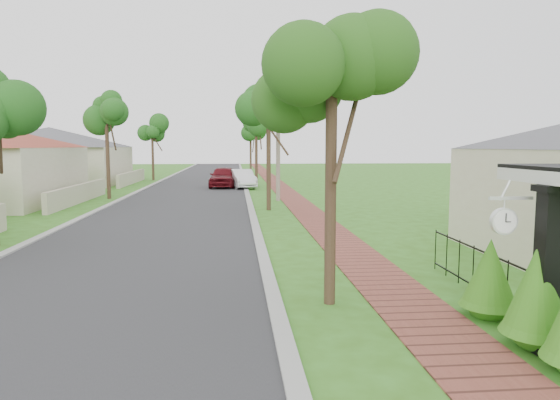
{
  "coord_description": "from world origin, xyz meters",
  "views": [
    {
      "loc": [
        -0.09,
        -7.91,
        3.08
      ],
      "look_at": [
        1.21,
        6.63,
        1.5
      ],
      "focal_mm": 32.0,
      "sensor_mm": 36.0,
      "label": 1
    }
  ],
  "objects_px": {
    "porch_post": "(547,278)",
    "parked_car_white": "(242,179)",
    "station_clock": "(504,219)",
    "parked_car_red": "(223,177)",
    "near_tree": "(332,84)",
    "utility_pole": "(278,118)"
  },
  "relations": [
    {
      "from": "near_tree",
      "to": "parked_car_red",
      "type": "bearing_deg",
      "value": 95.55
    },
    {
      "from": "parked_car_red",
      "to": "near_tree",
      "type": "height_order",
      "value": "near_tree"
    },
    {
      "from": "parked_car_red",
      "to": "near_tree",
      "type": "xyz_separation_m",
      "value": [
        2.73,
        -28.1,
        3.45
      ]
    },
    {
      "from": "parked_car_white",
      "to": "parked_car_red",
      "type": "bearing_deg",
      "value": 139.95
    },
    {
      "from": "porch_post",
      "to": "parked_car_red",
      "type": "bearing_deg",
      "value": 100.28
    },
    {
      "from": "porch_post",
      "to": "parked_car_white",
      "type": "distance_m",
      "value": 30.1
    },
    {
      "from": "parked_car_red",
      "to": "utility_pole",
      "type": "distance_m",
      "value": 10.86
    },
    {
      "from": "near_tree",
      "to": "porch_post",
      "type": "bearing_deg",
      "value": -41.54
    },
    {
      "from": "parked_car_red",
      "to": "station_clock",
      "type": "distance_m",
      "value": 30.64
    },
    {
      "from": "parked_car_white",
      "to": "station_clock",
      "type": "xyz_separation_m",
      "value": [
        3.66,
        -29.41,
        1.27
      ]
    },
    {
      "from": "porch_post",
      "to": "station_clock",
      "type": "distance_m",
      "value": 1.04
    },
    {
      "from": "near_tree",
      "to": "utility_pole",
      "type": "relative_size",
      "value": 0.58
    },
    {
      "from": "parked_car_red",
      "to": "utility_pole",
      "type": "bearing_deg",
      "value": -66.46
    },
    {
      "from": "parked_car_red",
      "to": "parked_car_white",
      "type": "bearing_deg",
      "value": -24.71
    },
    {
      "from": "porch_post",
      "to": "parked_car_red",
      "type": "height_order",
      "value": "porch_post"
    },
    {
      "from": "porch_post",
      "to": "near_tree",
      "type": "distance_m",
      "value": 4.89
    },
    {
      "from": "station_clock",
      "to": "near_tree",
      "type": "bearing_deg",
      "value": 137.96
    },
    {
      "from": "parked_car_red",
      "to": "utility_pole",
      "type": "xyz_separation_m",
      "value": [
        3.3,
        -9.6,
        3.85
      ]
    },
    {
      "from": "porch_post",
      "to": "parked_car_white",
      "type": "height_order",
      "value": "porch_post"
    },
    {
      "from": "utility_pole",
      "to": "station_clock",
      "type": "height_order",
      "value": "utility_pole"
    },
    {
      "from": "porch_post",
      "to": "utility_pole",
      "type": "relative_size",
      "value": 0.28
    },
    {
      "from": "parked_car_white",
      "to": "station_clock",
      "type": "relative_size",
      "value": 5.88
    }
  ]
}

